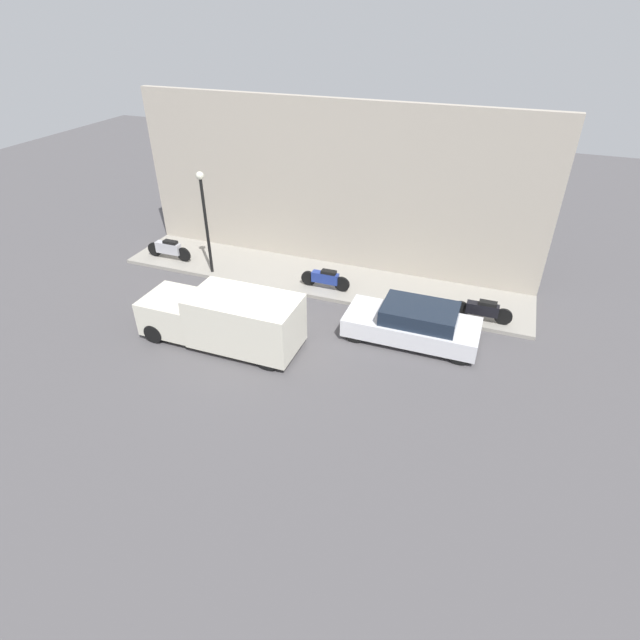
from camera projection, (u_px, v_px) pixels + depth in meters
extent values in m
plane|color=#514F51|center=(266.00, 345.00, 16.38)|extent=(60.00, 60.00, 0.00)
cube|color=gray|center=(318.00, 278.00, 20.15)|extent=(2.91, 16.53, 0.14)
cube|color=#B2A899|center=(333.00, 188.00, 19.65)|extent=(0.30, 16.53, 6.61)
cube|color=silver|center=(411.00, 327.00, 16.43)|extent=(1.81, 4.35, 0.62)
cube|color=#192333|center=(420.00, 313.00, 16.06)|extent=(1.59, 2.39, 0.51)
cylinder|color=black|center=(355.00, 333.00, 16.40)|extent=(0.20, 0.65, 0.65)
cylinder|color=black|center=(368.00, 310.00, 17.63)|extent=(0.20, 0.65, 0.65)
cylinder|color=black|center=(460.00, 355.00, 15.39)|extent=(0.20, 0.65, 0.65)
cylinder|color=black|center=(466.00, 328.00, 16.63)|extent=(0.20, 0.65, 0.65)
cube|color=silver|center=(245.00, 321.00, 15.76)|extent=(1.87, 3.45, 1.66)
cube|color=silver|center=(175.00, 312.00, 16.68)|extent=(1.77, 1.86, 1.16)
cube|color=#192333|center=(167.00, 302.00, 16.59)|extent=(1.59, 1.02, 0.46)
cylinder|color=black|center=(154.00, 333.00, 16.38)|extent=(0.22, 0.67, 0.67)
cylinder|color=black|center=(182.00, 309.00, 17.65)|extent=(0.22, 0.67, 0.67)
cylinder|color=black|center=(268.00, 360.00, 15.16)|extent=(0.22, 0.67, 0.67)
cylinder|color=black|center=(289.00, 332.00, 16.42)|extent=(0.22, 0.67, 0.67)
cube|color=navy|center=(325.00, 278.00, 19.10)|extent=(0.30, 1.04, 0.40)
cube|color=black|center=(329.00, 272.00, 18.92)|extent=(0.27, 0.57, 0.12)
cylinder|color=black|center=(309.00, 278.00, 19.39)|extent=(0.10, 0.59, 0.59)
cylinder|color=black|center=(342.00, 284.00, 18.98)|extent=(0.10, 0.59, 0.59)
cube|color=#B7B7BF|center=(168.00, 248.00, 21.27)|extent=(0.30, 1.12, 0.47)
cube|color=black|center=(170.00, 242.00, 21.07)|extent=(0.27, 0.61, 0.12)
cylinder|color=black|center=(155.00, 249.00, 21.59)|extent=(0.10, 0.62, 0.62)
cylinder|color=black|center=(184.00, 255.00, 21.15)|extent=(0.10, 0.62, 0.62)
cube|color=black|center=(482.00, 309.00, 17.17)|extent=(0.30, 1.09, 0.40)
cube|color=black|center=(488.00, 303.00, 16.98)|extent=(0.27, 0.59, 0.12)
cylinder|color=black|center=(460.00, 309.00, 17.46)|extent=(0.10, 0.60, 0.60)
cylinder|color=black|center=(503.00, 317.00, 17.04)|extent=(0.10, 0.60, 0.60)
cylinder|color=black|center=(207.00, 227.00, 19.47)|extent=(0.12, 0.12, 3.87)
sphere|color=silver|center=(200.00, 176.00, 18.37)|extent=(0.30, 0.30, 0.30)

